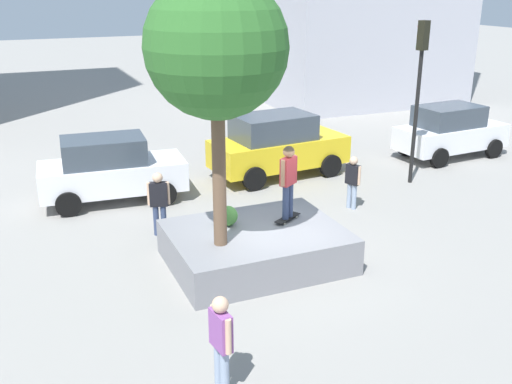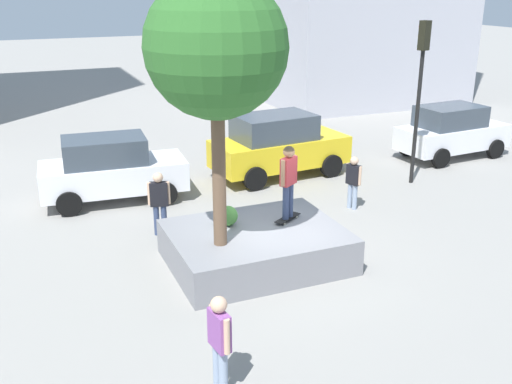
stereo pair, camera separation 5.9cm
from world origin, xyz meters
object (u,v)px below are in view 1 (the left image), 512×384
Objects in this scene: police_car at (110,169)px; sedan_parked at (450,131)px; taxi_cab at (277,145)px; passerby_with_bag at (221,338)px; planter_ledge at (256,247)px; pedestrian_crossing at (353,179)px; traffic_light_corner at (419,76)px; plaza_tree at (216,48)px; skateboard at (287,218)px; skateboarder at (288,177)px; bystander_watching at (159,199)px.

police_car is 12.07m from sedan_parked.
taxi_cab is 2.75× the size of passerby_with_bag.
planter_ledge is 2.51× the size of pedestrian_crossing.
traffic_light_corner reaches higher than police_car.
plaza_tree is 8.21m from taxi_cab.
pedestrian_crossing is at bearing -152.76° from sedan_parked.
sedan_parked is at bearing 27.86° from planter_ledge.
plaza_tree is 1.20× the size of taxi_cab.
skateboard is 0.17× the size of taxi_cab.
skateboarder is 6.08m from police_car.
police_car is (-3.15, 5.12, 0.10)m from skateboard.
pedestrian_crossing is (6.07, -3.26, -0.09)m from police_car.
skateboard is 3.30m from bystander_watching.
plaza_tree is 1.30× the size of police_car.
skateboarder is at bearing 52.79° from passerby_with_bag.
plaza_tree is at bearing 70.27° from passerby_with_bag.
police_car is 2.56× the size of bystander_watching.
plaza_tree is 3.60× the size of pedestrian_crossing.
skateboard is 0.16× the size of traffic_light_corner.
plaza_tree is 3.29× the size of passerby_with_bag.
pedestrian_crossing is (-2.94, -1.24, -2.48)m from traffic_light_corner.
skateboard is at bearing -147.41° from pedestrian_crossing.
pedestrian_crossing is at bearing -28.25° from police_car.
taxi_cab is at bearing 176.29° from sedan_parked.
skateboarder is at bearing 18.08° from plaza_tree.
passerby_with_bag is at bearing -109.73° from plaza_tree.
pedestrian_crossing is (2.92, 1.86, -1.00)m from skateboarder.
passerby_with_bag is at bearing -119.50° from taxi_cab.
planter_ledge is at bearing -165.36° from skateboard.
plaza_tree is at bearing -152.65° from pedestrian_crossing.
skateboard is (0.89, 0.23, 0.46)m from planter_ledge.
police_car is at bearing 90.17° from passerby_with_bag.
sedan_parked is 0.84× the size of traffic_light_corner.
bystander_watching is at bearing 123.47° from planter_ledge.
plaza_tree reaches higher than taxi_cab.
sedan_parked is at bearing -3.71° from taxi_cab.
skateboard is 0.52× the size of pedestrian_crossing.
pedestrian_crossing reaches higher than skateboard.
taxi_cab is (5.40, 0.26, 0.08)m from police_car.
sedan_parked reaches higher than pedestrian_crossing.
pedestrian_crossing reaches higher than planter_ledge.
skateboard is 0.19× the size of sedan_parked.
skateboard is at bearing 0.00° from skateboarder.
police_car is 5.41m from taxi_cab.
passerby_with_bag reaches higher than pedestrian_crossing.
bystander_watching is at bearing 176.70° from pedestrian_crossing.
skateboarder reaches higher than taxi_cab.
traffic_light_corner is at bearing -148.93° from sedan_parked.
planter_ledge is 2.23× the size of skateboarder.
skateboarder reaches higher than planter_ledge.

